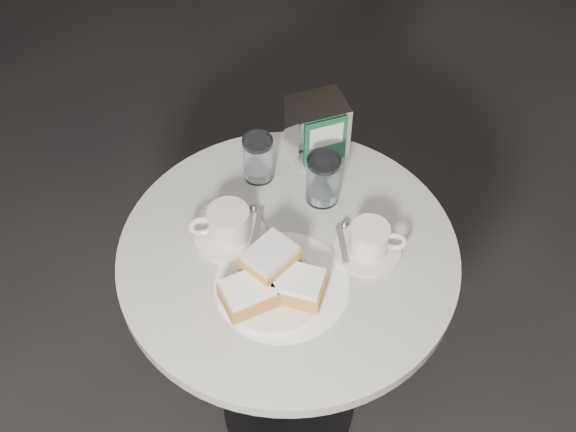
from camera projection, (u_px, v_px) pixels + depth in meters
The scene contains 9 objects.
ground at pixel (288, 409), 2.04m from camera, with size 7.00×7.00×0.00m, color black.
cafe_table at pixel (288, 303), 1.62m from camera, with size 0.70×0.70×0.74m.
sugar_spill at pixel (282, 285), 1.42m from camera, with size 0.27×0.27×0.00m, color white.
beignet_plate at pixel (272, 283), 1.38m from camera, with size 0.22×0.22×0.10m.
coffee_cup_left at pixel (228, 226), 1.47m from camera, with size 0.17×0.17×0.08m.
coffee_cup_right at pixel (370, 241), 1.45m from camera, with size 0.16×0.16×0.07m.
water_glass_left at pixel (258, 159), 1.57m from camera, with size 0.07×0.07×0.11m.
water_glass_right at pixel (323, 180), 1.52m from camera, with size 0.08×0.08×0.12m.
napkin_dispenser at pixel (317, 128), 1.60m from camera, with size 0.15×0.13×0.14m.
Camera 1 is at (-0.02, -0.89, 1.92)m, focal length 45.00 mm.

